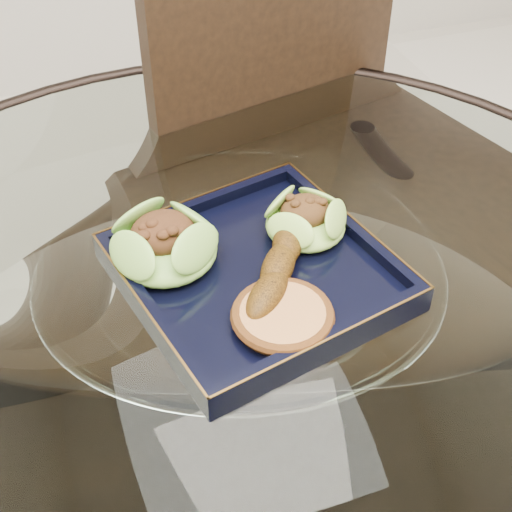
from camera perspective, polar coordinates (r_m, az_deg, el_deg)
name	(u,v)px	position (r m, az deg, el deg)	size (l,w,h in m)	color
dining_table	(242,390)	(0.90, -1.09, -10.67)	(1.13, 1.13, 0.77)	white
dining_chair	(314,231)	(1.17, 4.64, 2.04)	(0.53, 0.53, 1.02)	black
navy_plate	(256,276)	(0.79, 0.00, -1.62)	(0.27, 0.27, 0.02)	black
lettuce_wrap_left	(165,246)	(0.79, -7.29, 0.81)	(0.11, 0.11, 0.04)	#5A912A
lettuce_wrap_right	(306,221)	(0.82, 3.99, 2.77)	(0.09, 0.09, 0.03)	#6BA12E
roasted_plantain	(278,267)	(0.76, 1.78, -0.86)	(0.16, 0.03, 0.03)	#5D3709
crumb_patty	(283,317)	(0.72, 2.14, -4.91)	(0.09, 0.09, 0.02)	#CC8444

